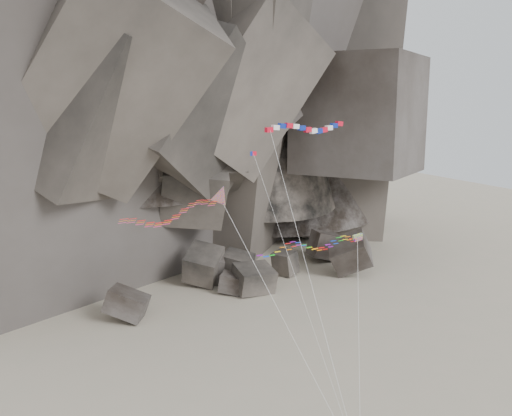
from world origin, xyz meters
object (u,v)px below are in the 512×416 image
banner_kite (307,129)px  parafoil_kite (306,246)px  delta_kite (168,214)px  pennant_kite (274,215)px

banner_kite → parafoil_kite: bearing=-126.4°
banner_kite → parafoil_kite: 12.12m
delta_kite → parafoil_kite: 14.17m
delta_kite → pennant_kite: (8.75, -3.69, -0.37)m
delta_kite → banner_kite: size_ratio=0.80×
pennant_kite → banner_kite: bearing=45.6°
banner_kite → pennant_kite: bearing=-145.3°
banner_kite → pennant_kite: banner_kite is taller
delta_kite → parafoil_kite: size_ratio=1.36×
delta_kite → pennant_kite: 9.50m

